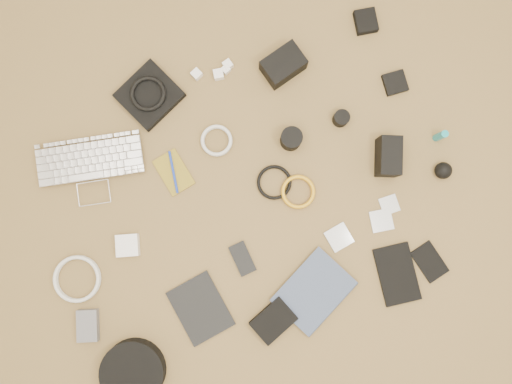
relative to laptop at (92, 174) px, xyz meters
name	(u,v)px	position (x,y,z in m)	size (l,w,h in m)	color
room_shell	(228,173)	(0.46, -0.31, 1.24)	(4.04, 4.04, 2.58)	olive
laptop	(92,174)	(0.00, 0.00, 0.00)	(0.37, 0.26, 0.03)	silver
headphone_pouch	(150,95)	(0.29, 0.18, 0.00)	(0.19, 0.18, 0.03)	black
headphones	(148,94)	(0.29, 0.18, 0.03)	(0.13, 0.13, 0.02)	black
charger_a	(197,74)	(0.47, 0.19, 0.00)	(0.03, 0.03, 0.03)	white
charger_b	(228,65)	(0.58, 0.18, 0.00)	(0.03, 0.03, 0.03)	white
charger_c	(226,70)	(0.57, 0.17, 0.00)	(0.03, 0.03, 0.02)	white
charger_d	(219,74)	(0.54, 0.16, 0.00)	(0.03, 0.03, 0.03)	white
dslr_camera	(283,65)	(0.76, 0.10, 0.03)	(0.14, 0.10, 0.08)	black
lens_pouch	(366,21)	(1.09, 0.14, 0.00)	(0.07, 0.08, 0.03)	black
notebook_olive	(174,172)	(0.26, -0.10, -0.01)	(0.09, 0.14, 0.01)	olive
pen_blue	(173,172)	(0.26, -0.10, 0.00)	(0.01, 0.01, 0.15)	#1632B5
cable_white_a	(217,141)	(0.44, -0.05, -0.01)	(0.11, 0.11, 0.01)	silver
lens_a	(291,139)	(0.68, -0.15, 0.03)	(0.07, 0.07, 0.08)	black
lens_b	(341,118)	(0.88, -0.15, 0.01)	(0.06, 0.06, 0.05)	black
card_reader	(395,83)	(1.10, -0.10, 0.00)	(0.08, 0.08, 0.02)	black
power_brick	(128,245)	(0.02, -0.28, 0.00)	(0.08, 0.08, 0.03)	white
cable_white_b	(78,279)	(-0.18, -0.32, -0.01)	(0.16, 0.16, 0.01)	silver
cable_black	(274,183)	(0.58, -0.27, -0.01)	(0.12, 0.12, 0.01)	black
cable_yellow	(298,192)	(0.64, -0.33, -0.01)	(0.12, 0.12, 0.01)	gold
flash	(388,157)	(0.97, -0.33, 0.04)	(0.07, 0.13, 0.10)	black
lens_cleaner	(440,136)	(1.16, -0.33, 0.03)	(0.03, 0.03, 0.09)	teal
battery_charger	(88,325)	(-0.20, -0.48, 0.00)	(0.07, 0.11, 0.03)	slate
tablet	(201,308)	(0.18, -0.57, -0.01)	(0.16, 0.21, 0.01)	black
phone	(242,259)	(0.37, -0.47, -0.01)	(0.06, 0.11, 0.01)	black
filter_case_left	(339,237)	(0.71, -0.53, -0.01)	(0.08, 0.08, 0.01)	silver
filter_case_mid	(381,220)	(0.87, -0.53, -0.01)	(0.08, 0.08, 0.01)	silver
filter_case_right	(389,205)	(0.92, -0.49, -0.01)	(0.06, 0.06, 0.01)	silver
air_blower	(443,171)	(1.13, -0.45, 0.01)	(0.06, 0.06, 0.06)	black
headphone_case	(133,372)	(-0.11, -0.68, 0.02)	(0.22, 0.22, 0.06)	black
drive_case	(273,320)	(0.39, -0.70, 0.00)	(0.14, 0.10, 0.03)	black
paperback	(334,310)	(0.60, -0.75, 0.00)	(0.19, 0.25, 0.02)	#3E4B69
notebook_black_a	(397,274)	(0.85, -0.72, -0.01)	(0.12, 0.20, 0.01)	black
notebook_black_b	(429,262)	(0.97, -0.72, -0.01)	(0.08, 0.12, 0.01)	black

